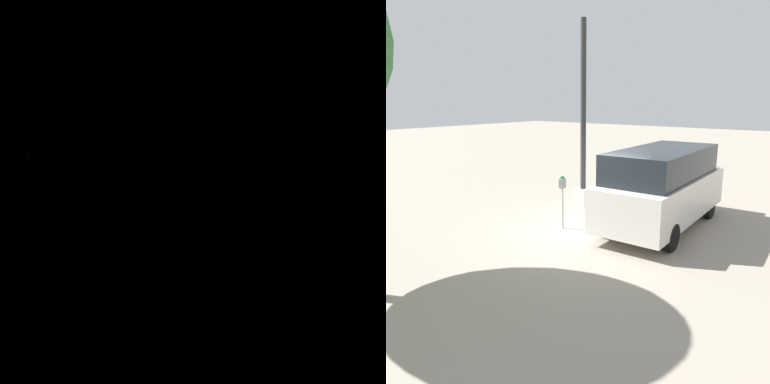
{
  "view_description": "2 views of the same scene",
  "coord_description": "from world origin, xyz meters",
  "views": [
    {
      "loc": [
        -5.69,
        0.78,
        3.58
      ],
      "look_at": [
        -0.11,
        -0.3,
        1.37
      ],
      "focal_mm": 28.0,
      "sensor_mm": 36.0,
      "label": 1
    },
    {
      "loc": [
        -7.68,
        -5.66,
        3.45
      ],
      "look_at": [
        -0.09,
        0.18,
        1.1
      ],
      "focal_mm": 35.0,
      "sensor_mm": 36.0,
      "label": 2
    }
  ],
  "objects": [
    {
      "name": "ground_plane",
      "position": [
        0.0,
        0.0,
        0.0
      ],
      "size": [
        80.0,
        80.0,
        0.0
      ],
      "primitive_type": "plane",
      "color": "gray"
    },
    {
      "name": "lamp_post",
      "position": [
        2.17,
        1.71,
        2.12
      ],
      "size": [
        0.44,
        0.44,
        5.9
      ],
      "color": "beige",
      "rests_on": "ground"
    },
    {
      "name": "parking_meter_near",
      "position": [
        -0.16,
        0.66,
        1.1
      ],
      "size": [
        0.21,
        0.14,
        1.49
      ],
      "rotation": [
        0.0,
        0.0,
        0.13
      ],
      "color": "#9E9EA3",
      "rests_on": "ground"
    },
    {
      "name": "parked_van",
      "position": [
        1.63,
        -1.43,
        1.18
      ],
      "size": [
        5.04,
        2.14,
        2.2
      ],
      "rotation": [
        0.0,
        0.0,
        0.05
      ],
      "color": "beige",
      "rests_on": "ground"
    }
  ]
}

